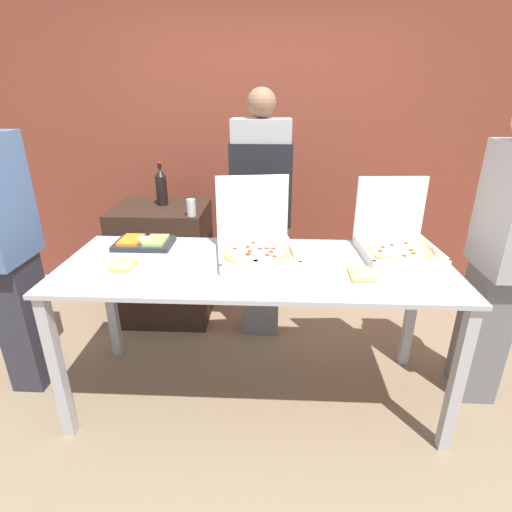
{
  "coord_description": "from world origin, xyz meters",
  "views": [
    {
      "loc": [
        0.1,
        -2.02,
        1.8
      ],
      "look_at": [
        0.0,
        0.0,
        0.95
      ],
      "focal_mm": 28.0,
      "sensor_mm": 36.0,
      "label": 1
    }
  ],
  "objects_px": {
    "paper_plate_front_left": "(361,276)",
    "soda_can_silver": "(191,208)",
    "paper_plate_front_center": "(124,266)",
    "person_guest_plaid": "(6,247)",
    "person_server_vest": "(261,206)",
    "pizza_box_far_right": "(396,241)",
    "pizza_box_near_right": "(255,242)",
    "veggie_tray": "(144,243)",
    "person_guest_cap": "(501,257)",
    "soda_bottle": "(161,186)"
  },
  "relations": [
    {
      "from": "pizza_box_far_right",
      "to": "pizza_box_near_right",
      "type": "bearing_deg",
      "value": -178.72
    },
    {
      "from": "soda_bottle",
      "to": "person_server_vest",
      "type": "relative_size",
      "value": 0.18
    },
    {
      "from": "soda_can_silver",
      "to": "person_guest_plaid",
      "type": "relative_size",
      "value": 0.07
    },
    {
      "from": "person_guest_plaid",
      "to": "veggie_tray",
      "type": "bearing_deg",
      "value": 102.68
    },
    {
      "from": "pizza_box_near_right",
      "to": "paper_plate_front_left",
      "type": "height_order",
      "value": "pizza_box_near_right"
    },
    {
      "from": "pizza_box_near_right",
      "to": "person_guest_plaid",
      "type": "relative_size",
      "value": 0.28
    },
    {
      "from": "person_guest_cap",
      "to": "person_guest_plaid",
      "type": "relative_size",
      "value": 0.98
    },
    {
      "from": "soda_can_silver",
      "to": "person_guest_cap",
      "type": "distance_m",
      "value": 1.98
    },
    {
      "from": "soda_bottle",
      "to": "person_guest_cap",
      "type": "distance_m",
      "value": 2.36
    },
    {
      "from": "pizza_box_far_right",
      "to": "soda_bottle",
      "type": "relative_size",
      "value": 1.39
    },
    {
      "from": "veggie_tray",
      "to": "person_guest_cap",
      "type": "relative_size",
      "value": 0.2
    },
    {
      "from": "soda_bottle",
      "to": "person_guest_plaid",
      "type": "height_order",
      "value": "person_guest_plaid"
    },
    {
      "from": "person_guest_cap",
      "to": "paper_plate_front_center",
      "type": "bearing_deg",
      "value": 95.39
    },
    {
      "from": "veggie_tray",
      "to": "person_guest_cap",
      "type": "xyz_separation_m",
      "value": [
        2.08,
        -0.14,
        0.0
      ]
    },
    {
      "from": "pizza_box_near_right",
      "to": "paper_plate_front_left",
      "type": "distance_m",
      "value": 0.63
    },
    {
      "from": "soda_can_silver",
      "to": "person_guest_cap",
      "type": "bearing_deg",
      "value": -18.31
    },
    {
      "from": "paper_plate_front_center",
      "to": "veggie_tray",
      "type": "bearing_deg",
      "value": 88.72
    },
    {
      "from": "person_guest_cap",
      "to": "person_guest_plaid",
      "type": "xyz_separation_m",
      "value": [
        -2.84,
        -0.03,
        0.02
      ]
    },
    {
      "from": "soda_bottle",
      "to": "person_server_vest",
      "type": "distance_m",
      "value": 0.84
    },
    {
      "from": "soda_can_silver",
      "to": "veggie_tray",
      "type": "bearing_deg",
      "value": -112.99
    },
    {
      "from": "paper_plate_front_left",
      "to": "soda_can_silver",
      "type": "xyz_separation_m",
      "value": [
        -1.05,
        0.88,
        0.1
      ]
    },
    {
      "from": "pizza_box_far_right",
      "to": "person_server_vest",
      "type": "distance_m",
      "value": 0.98
    },
    {
      "from": "soda_bottle",
      "to": "soda_can_silver",
      "type": "bearing_deg",
      "value": -45.43
    },
    {
      "from": "paper_plate_front_center",
      "to": "person_guest_cap",
      "type": "height_order",
      "value": "person_guest_cap"
    },
    {
      "from": "pizza_box_far_right",
      "to": "veggie_tray",
      "type": "xyz_separation_m",
      "value": [
        -1.52,
        0.03,
        -0.05
      ]
    },
    {
      "from": "veggie_tray",
      "to": "person_server_vest",
      "type": "distance_m",
      "value": 0.87
    },
    {
      "from": "soda_can_silver",
      "to": "person_guest_cap",
      "type": "height_order",
      "value": "person_guest_cap"
    },
    {
      "from": "paper_plate_front_center",
      "to": "person_guest_plaid",
      "type": "height_order",
      "value": "person_guest_plaid"
    },
    {
      "from": "soda_can_silver",
      "to": "person_guest_plaid",
      "type": "bearing_deg",
      "value": -145.95
    },
    {
      "from": "pizza_box_far_right",
      "to": "person_guest_cap",
      "type": "bearing_deg",
      "value": -14.62
    },
    {
      "from": "paper_plate_front_left",
      "to": "person_server_vest",
      "type": "distance_m",
      "value": 1.06
    },
    {
      "from": "paper_plate_front_left",
      "to": "person_guest_plaid",
      "type": "xyz_separation_m",
      "value": [
        -2.01,
        0.23,
        0.04
      ]
    },
    {
      "from": "pizza_box_near_right",
      "to": "paper_plate_front_center",
      "type": "xyz_separation_m",
      "value": [
        -0.7,
        -0.23,
        -0.07
      ]
    },
    {
      "from": "person_guest_cap",
      "to": "person_guest_plaid",
      "type": "height_order",
      "value": "person_guest_plaid"
    },
    {
      "from": "pizza_box_near_right",
      "to": "soda_can_silver",
      "type": "distance_m",
      "value": 0.77
    },
    {
      "from": "pizza_box_near_right",
      "to": "pizza_box_far_right",
      "type": "height_order",
      "value": "pizza_box_near_right"
    },
    {
      "from": "soda_bottle",
      "to": "person_guest_plaid",
      "type": "bearing_deg",
      "value": -125.56
    },
    {
      "from": "person_server_vest",
      "to": "person_guest_cap",
      "type": "distance_m",
      "value": 1.52
    },
    {
      "from": "soda_bottle",
      "to": "person_server_vest",
      "type": "bearing_deg",
      "value": -19.17
    },
    {
      "from": "paper_plate_front_center",
      "to": "person_server_vest",
      "type": "distance_m",
      "value": 1.1
    },
    {
      "from": "veggie_tray",
      "to": "soda_bottle",
      "type": "distance_m",
      "value": 0.8
    },
    {
      "from": "veggie_tray",
      "to": "pizza_box_near_right",
      "type": "bearing_deg",
      "value": -8.82
    },
    {
      "from": "pizza_box_far_right",
      "to": "veggie_tray",
      "type": "bearing_deg",
      "value": 174.88
    },
    {
      "from": "pizza_box_far_right",
      "to": "person_server_vest",
      "type": "relative_size",
      "value": 0.26
    },
    {
      "from": "soda_can_silver",
      "to": "person_guest_plaid",
      "type": "height_order",
      "value": "person_guest_plaid"
    },
    {
      "from": "pizza_box_far_right",
      "to": "person_server_vest",
      "type": "height_order",
      "value": "person_server_vest"
    },
    {
      "from": "pizza_box_far_right",
      "to": "person_guest_plaid",
      "type": "bearing_deg",
      "value": 179.6
    },
    {
      "from": "pizza_box_near_right",
      "to": "paper_plate_front_center",
      "type": "height_order",
      "value": "pizza_box_near_right"
    },
    {
      "from": "pizza_box_far_right",
      "to": "paper_plate_front_center",
      "type": "height_order",
      "value": "pizza_box_far_right"
    },
    {
      "from": "pizza_box_near_right",
      "to": "person_server_vest",
      "type": "xyz_separation_m",
      "value": [
        0.01,
        0.61,
        0.05
      ]
    }
  ]
}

